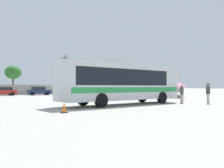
{
  "coord_description": "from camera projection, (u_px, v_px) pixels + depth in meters",
  "views": [
    {
      "loc": [
        -10.35,
        -17.9,
        1.53
      ],
      "look_at": [
        2.14,
        3.19,
        1.78
      ],
      "focal_mm": 38.96,
      "sensor_mm": 36.0,
      "label": 1
    }
  ],
  "objects": [
    {
      "name": "ground_plane",
      "position": [
        68.0,
        99.0,
        29.26
      ],
      "size": [
        300.0,
        300.0,
        0.0
      ],
      "primitive_type": "plane",
      "color": "#A3A099"
    },
    {
      "name": "perimeter_wall",
      "position": [
        32.0,
        90.0,
        46.05
      ],
      "size": [
        80.0,
        0.3,
        1.86
      ],
      "primitive_type": "cube",
      "color": "#9E998C",
      "rests_on": "ground_plane"
    },
    {
      "name": "coach_bus_silver_green",
      "position": [
        122.0,
        82.0,
        20.41
      ],
      "size": [
        11.85,
        4.17,
        3.63
      ],
      "color": "silver",
      "rests_on": "ground_plane"
    },
    {
      "name": "attendant_by_bus_door",
      "position": [
        182.0,
        93.0,
        22.14
      ],
      "size": [
        0.4,
        0.4,
        1.65
      ],
      "color": "silver",
      "rests_on": "ground_plane"
    },
    {
      "name": "passenger_waiting_on_apron",
      "position": [
        208.0,
        92.0,
        21.57
      ],
      "size": [
        0.48,
        0.48,
        1.81
      ],
      "color": "#B7B2A8",
      "rests_on": "ground_plane"
    },
    {
      "name": "vendor_umbrella_near_gate_pink",
      "position": [
        178.0,
        85.0,
        32.46
      ],
      "size": [
        2.43,
        2.43,
        2.12
      ],
      "color": "gray",
      "rests_on": "ground_plane"
    },
    {
      "name": "parked_car_second_red",
      "position": [
        4.0,
        91.0,
        40.49
      ],
      "size": [
        4.15,
        2.24,
        1.43
      ],
      "color": "red",
      "rests_on": "ground_plane"
    },
    {
      "name": "parked_car_third_dark_blue",
      "position": [
        39.0,
        91.0,
        43.17
      ],
      "size": [
        4.14,
        2.18,
        1.48
      ],
      "color": "navy",
      "rests_on": "ground_plane"
    },
    {
      "name": "utility_pole_near",
      "position": [
        65.0,
        74.0,
        51.56
      ],
      "size": [
        1.8,
        0.29,
        8.19
      ],
      "color": "#4C3823",
      "rests_on": "ground_plane"
    },
    {
      "name": "roadside_tree_midleft",
      "position": [
        13.0,
        73.0,
        49.95
      ],
      "size": [
        3.28,
        3.28,
        5.82
      ],
      "color": "brown",
      "rests_on": "ground_plane"
    },
    {
      "name": "traffic_cone_on_apron",
      "position": [
        64.0,
        108.0,
        14.0
      ],
      "size": [
        0.36,
        0.36,
        0.64
      ],
      "color": "black",
      "rests_on": "ground_plane"
    }
  ]
}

